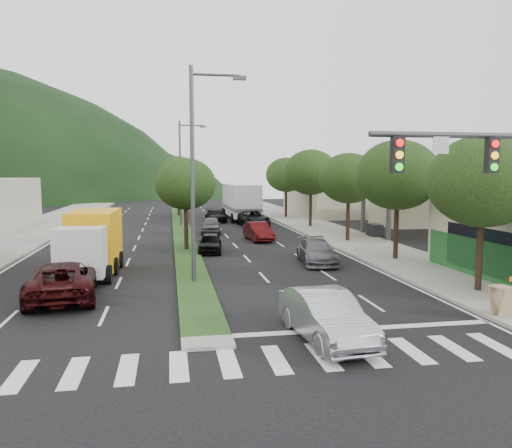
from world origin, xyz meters
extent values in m
plane|color=black|center=(0.00, 0.00, 0.00)|extent=(160.00, 160.00, 0.00)
cube|color=gray|center=(12.50, 25.00, 0.07)|extent=(5.00, 90.00, 0.15)
cube|color=gray|center=(-13.00, 25.00, 0.07)|extent=(6.00, 90.00, 0.15)
cube|color=#1E3D16|center=(0.00, 28.00, 0.06)|extent=(1.60, 56.00, 0.12)
cube|color=silver|center=(0.00, -2.00, 0.01)|extent=(19.00, 2.20, 0.01)
cylinder|color=#47494C|center=(7.60, -1.50, 6.30)|extent=(6.00, 0.18, 0.18)
cube|color=black|center=(8.40, -1.65, 5.70)|extent=(0.35, 0.25, 1.05)
cube|color=black|center=(5.40, -1.65, 5.70)|extent=(0.35, 0.25, 1.05)
cube|color=silver|center=(19.00, 22.00, 5.00)|extent=(12.00, 8.00, 0.50)
cube|color=yellow|center=(19.00, 22.00, 4.65)|extent=(12.20, 8.20, 0.50)
cylinder|color=#47494C|center=(15.00, 19.50, 2.30)|extent=(0.36, 0.36, 4.60)
cylinder|color=#47494C|center=(23.00, 19.50, 2.30)|extent=(0.36, 0.36, 4.60)
cylinder|color=#47494C|center=(15.00, 24.50, 2.30)|extent=(0.36, 0.36, 4.60)
cylinder|color=#47494C|center=(23.00, 24.50, 2.30)|extent=(0.36, 0.36, 4.60)
cube|color=black|center=(15.00, 22.00, 0.55)|extent=(0.80, 1.60, 1.10)
cube|color=black|center=(23.00, 22.00, 0.55)|extent=(0.80, 1.60, 1.10)
cube|color=beige|center=(19.50, 44.00, 2.60)|extent=(10.00, 16.00, 5.20)
cylinder|color=black|center=(12.00, 4.00, 1.97)|extent=(0.28, 0.28, 3.64)
ellipsoid|color=black|center=(12.00, 4.00, 4.83)|extent=(4.60, 4.60, 3.91)
cylinder|color=black|center=(12.00, 12.00, 2.05)|extent=(0.28, 0.28, 3.81)
ellipsoid|color=black|center=(12.00, 12.00, 5.05)|extent=(4.80, 4.80, 4.08)
cylinder|color=black|center=(12.00, 20.00, 1.94)|extent=(0.28, 0.28, 3.58)
ellipsoid|color=black|center=(12.00, 20.00, 4.76)|extent=(4.40, 4.40, 3.74)
cylinder|color=black|center=(12.00, 30.00, 2.11)|extent=(0.28, 0.28, 3.92)
ellipsoid|color=black|center=(12.00, 30.00, 5.19)|extent=(5.00, 5.00, 4.25)
cylinder|color=black|center=(12.00, 40.00, 2.00)|extent=(0.28, 0.28, 3.70)
ellipsoid|color=black|center=(12.00, 40.00, 4.90)|extent=(4.60, 4.60, 3.91)
cylinder|color=black|center=(0.00, 18.00, 1.80)|extent=(0.28, 0.28, 3.36)
ellipsoid|color=black|center=(0.00, 18.00, 4.44)|extent=(4.00, 4.00, 3.40)
cylinder|color=black|center=(0.00, 44.00, 2.02)|extent=(0.28, 0.28, 3.81)
ellipsoid|color=black|center=(0.00, 44.00, 5.02)|extent=(4.80, 4.80, 4.08)
cylinder|color=#47494C|center=(0.00, 8.00, 5.00)|extent=(0.20, 0.20, 10.00)
cylinder|color=#47494C|center=(1.10, 8.00, 9.60)|extent=(2.20, 0.12, 0.12)
cube|color=#47494C|center=(2.20, 8.00, 9.50)|extent=(0.60, 0.25, 0.18)
cylinder|color=#47494C|center=(0.00, 33.00, 5.00)|extent=(0.20, 0.20, 10.00)
cylinder|color=#47494C|center=(1.10, 33.00, 9.60)|extent=(2.20, 0.12, 0.12)
cube|color=#47494C|center=(2.20, 33.00, 9.50)|extent=(0.60, 0.25, 0.18)
imported|color=#B2B5BB|center=(3.64, -0.67, 0.77)|extent=(2.07, 4.79, 1.53)
imported|color=black|center=(-5.45, 6.04, 0.78)|extent=(3.26, 5.90, 1.56)
imported|color=black|center=(1.50, 17.00, 0.62)|extent=(1.87, 3.80, 1.25)
imported|color=#57565C|center=(7.19, 12.00, 0.67)|extent=(2.39, 4.82, 1.35)
imported|color=#430B0C|center=(5.59, 22.00, 0.70)|extent=(1.85, 4.36, 1.40)
imported|color=black|center=(6.88, 32.00, 0.75)|extent=(2.75, 5.53, 1.50)
imported|color=#49494E|center=(2.38, 27.00, 0.70)|extent=(2.03, 4.23, 1.40)
imported|color=black|center=(3.70, 37.00, 0.64)|extent=(2.13, 4.53, 1.28)
cube|color=silver|center=(-5.10, 8.25, 1.58)|extent=(2.21, 1.66, 2.27)
cube|color=#EAA10C|center=(-4.96, 11.89, 1.68)|extent=(2.42, 4.22, 3.06)
cube|color=black|center=(-4.99, 11.10, 0.44)|extent=(2.19, 5.79, 0.30)
cylinder|color=black|center=(-3.95, 8.62, 0.44)|extent=(0.33, 0.90, 0.89)
cylinder|color=black|center=(-6.21, 8.70, 0.44)|extent=(0.33, 0.90, 0.89)
cylinder|color=black|center=(-3.87, 10.76, 0.44)|extent=(0.33, 0.90, 0.89)
cylinder|color=black|center=(-6.13, 10.85, 0.44)|extent=(0.33, 0.90, 0.89)
cylinder|color=black|center=(-3.79, 12.72, 0.44)|extent=(0.33, 0.90, 0.89)
cylinder|color=black|center=(-6.06, 12.80, 0.44)|extent=(0.33, 0.90, 0.89)
cube|color=silver|center=(6.67, 38.90, 2.20)|extent=(2.96, 10.17, 3.38)
cube|color=slate|center=(6.67, 38.90, 1.35)|extent=(3.02, 10.18, 0.39)
cylinder|color=black|center=(5.20, 42.94, 0.51)|extent=(0.41, 1.02, 1.01)
cylinder|color=black|center=(8.01, 42.98, 0.51)|extent=(0.41, 1.02, 1.01)
cylinder|color=black|center=(5.22, 41.72, 0.51)|extent=(0.41, 1.02, 1.01)
cylinder|color=black|center=(8.03, 41.76, 0.51)|extent=(0.41, 1.02, 1.01)
cylinder|color=black|center=(5.31, 35.24, 0.51)|extent=(0.41, 1.02, 1.01)
cylinder|color=black|center=(8.13, 35.28, 0.51)|extent=(0.41, 1.02, 1.01)
cube|color=tan|center=(10.56, 0.17, 0.67)|extent=(0.67, 0.42, 1.03)
cube|color=tan|center=(10.44, 0.61, 0.67)|extent=(0.67, 0.42, 1.03)
cube|color=tan|center=(10.50, 0.39, 1.16)|extent=(0.74, 0.66, 0.04)
cube|color=#F84F0D|center=(10.69, 0.19, 1.49)|extent=(0.23, 0.08, 0.17)
camera|label=1|loc=(-1.07, -15.16, 5.22)|focal=35.00mm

